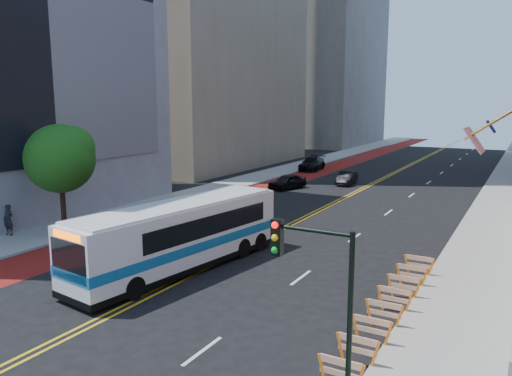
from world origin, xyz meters
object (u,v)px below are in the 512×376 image
at_px(car_a, 287,182).
at_px(car_b, 347,178).
at_px(pedestrian, 8,220).
at_px(street_tree, 61,156).
at_px(transit_bus, 182,235).
at_px(traffic_signal, 316,283).
at_px(car_c, 312,164).

relative_size(car_a, car_b, 1.04).
bearing_deg(pedestrian, car_b, 58.95).
bearing_deg(street_tree, transit_bus, -9.27).
height_order(street_tree, traffic_signal, street_tree).
bearing_deg(street_tree, traffic_signal, -24.82).
xyz_separation_m(street_tree, car_c, (1.94, 34.85, -4.12)).
relative_size(street_tree, car_c, 1.23).
bearing_deg(pedestrian, car_c, 73.83).
bearing_deg(car_a, car_c, 121.46).
height_order(street_tree, car_a, street_tree).
bearing_deg(car_b, car_c, 126.68).
bearing_deg(car_c, pedestrian, -103.49).
height_order(transit_bus, car_b, transit_bus).
xyz_separation_m(traffic_signal, car_a, (-15.63, 31.04, -3.02)).
distance_m(street_tree, car_a, 22.47).
bearing_deg(car_c, car_a, -83.88).
height_order(street_tree, car_b, street_tree).
xyz_separation_m(car_a, car_b, (4.04, 5.31, -0.05)).
height_order(traffic_signal, car_b, traffic_signal).
bearing_deg(car_c, car_b, -55.35).
xyz_separation_m(street_tree, traffic_signal, (20.66, -9.55, -1.19)).
xyz_separation_m(transit_bus, car_c, (-8.45, 36.55, -0.95)).
height_order(car_b, pedestrian, pedestrian).
relative_size(transit_bus, car_b, 3.14).
relative_size(traffic_signal, pedestrian, 2.67).
bearing_deg(pedestrian, traffic_signal, -27.22).
bearing_deg(car_a, pedestrian, -88.84).
bearing_deg(traffic_signal, transit_bus, 142.56).
height_order(transit_bus, car_c, transit_bus).
distance_m(traffic_signal, transit_bus, 13.08).
distance_m(transit_bus, car_a, 23.82).
relative_size(street_tree, car_a, 1.64).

